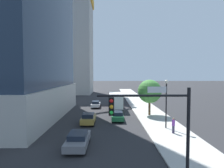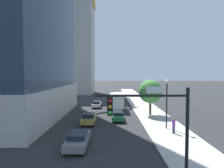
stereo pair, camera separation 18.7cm
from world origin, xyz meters
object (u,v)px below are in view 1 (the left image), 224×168
(traffic_light_pole, at_px, (155,117))
(street_tree, at_px, (150,91))
(car_gold, at_px, (89,118))
(pedestrian_purple_shirt, at_px, (173,125))
(car_green, at_px, (117,116))
(construction_building, at_px, (73,40))
(box_truck, at_px, (116,100))
(car_gray, at_px, (78,140))
(car_white, at_px, (96,104))
(street_lamp, at_px, (166,97))

(traffic_light_pole, height_order, street_tree, traffic_light_pole)
(car_gold, distance_m, pedestrian_purple_shirt, 11.14)
(car_gold, relative_size, car_green, 0.97)
(construction_building, relative_size, traffic_light_pole, 7.42)
(car_green, bearing_deg, car_gold, -154.59)
(box_truck, height_order, pedestrian_purple_shirt, box_truck)
(car_gold, xyz_separation_m, car_gray, (0.00, -8.46, -0.00))
(car_white, xyz_separation_m, pedestrian_purple_shirt, (10.06, -17.78, 0.37))
(street_tree, bearing_deg, box_truck, 135.16)
(box_truck, relative_size, pedestrian_purple_shirt, 4.20)
(car_green, bearing_deg, street_lamp, -38.27)
(car_gold, height_order, box_truck, box_truck)
(street_lamp, bearing_deg, construction_building, 113.85)
(car_gray, bearing_deg, traffic_light_pole, -48.01)
(car_gold, bearing_deg, street_lamp, -15.20)
(pedestrian_purple_shirt, bearing_deg, street_tree, 93.89)
(car_white, bearing_deg, car_green, -70.04)
(car_white, bearing_deg, street_lamp, -57.87)
(car_green, xyz_separation_m, pedestrian_purple_shirt, (6.03, -6.69, 0.35))
(construction_building, relative_size, street_lamp, 7.32)
(traffic_light_pole, xyz_separation_m, car_green, (-1.57, 16.59, -3.50))
(car_white, height_order, pedestrian_purple_shirt, pedestrian_purple_shirt)
(car_gray, xyz_separation_m, car_white, (-0.00, 21.46, -0.06))
(construction_building, xyz_separation_m, street_tree, (19.48, -37.43, -14.90))
(traffic_light_pole, bearing_deg, car_white, 101.43)
(car_white, bearing_deg, pedestrian_purple_shirt, -60.50)
(car_green, distance_m, box_truck, 8.49)
(street_tree, distance_m, pedestrian_purple_shirt, 10.22)
(traffic_light_pole, height_order, pedestrian_purple_shirt, traffic_light_pole)
(car_gold, bearing_deg, street_tree, 27.94)
(traffic_light_pole, relative_size, pedestrian_purple_shirt, 3.36)
(construction_building, bearing_deg, car_green, -70.78)
(street_lamp, xyz_separation_m, car_gray, (-9.85, -5.78, -3.30))
(traffic_light_pole, xyz_separation_m, street_tree, (3.80, 19.66, -0.20))
(construction_building, bearing_deg, street_lamp, -66.15)
(pedestrian_purple_shirt, bearing_deg, box_truck, 111.78)
(street_lamp, height_order, street_tree, street_lamp)
(construction_building, distance_m, car_gold, 47.23)
(street_tree, height_order, box_truck, street_tree)
(construction_building, relative_size, pedestrian_purple_shirt, 24.96)
(car_gold, distance_m, box_truck, 11.14)
(car_gray, height_order, car_green, car_gray)
(car_gray, bearing_deg, pedestrian_purple_shirt, 20.09)
(street_lamp, bearing_deg, car_gray, -149.58)
(traffic_light_pole, relative_size, car_green, 1.39)
(traffic_light_pole, distance_m, box_truck, 25.16)
(street_lamp, bearing_deg, pedestrian_purple_shirt, -84.18)
(car_green, bearing_deg, construction_building, 109.22)
(street_lamp, distance_m, car_white, 18.82)
(street_tree, bearing_deg, car_green, -150.23)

